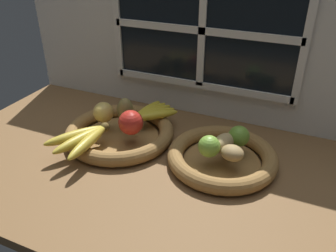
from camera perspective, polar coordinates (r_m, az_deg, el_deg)
name	(u,v)px	position (r cm, az deg, el deg)	size (l,w,h in cm)	color
ground_plane	(168,157)	(105.30, 0.05, -5.27)	(140.00, 90.00, 3.00)	brown
back_wall	(204,38)	(118.26, 6.04, 14.38)	(140.00, 4.60, 55.00)	silver
fruit_bowl_left	(120,133)	(111.76, -8.07, -1.13)	(35.19, 35.19, 4.59)	olive
fruit_bowl_right	(222,157)	(100.32, 9.04, -5.17)	(31.91, 31.91, 4.59)	olive
apple_golden_left	(103,112)	(112.55, -10.77, 2.27)	(6.74, 6.74, 6.74)	#DBB756
apple_red_right	(131,123)	(104.21, -6.24, 0.58)	(7.68, 7.68, 7.68)	red
pear_brown	(125,110)	(110.85, -7.14, 2.64)	(5.26, 5.32, 8.47)	olive
banana_bunch_front	(82,138)	(103.08, -14.19, -2.04)	(14.05, 20.43, 3.18)	gold
banana_bunch_back	(151,113)	(114.93, -2.80, 2.26)	(13.49, 16.74, 2.68)	gold
potato_large	(223,143)	(97.61, 9.26, -2.79)	(8.11, 4.92, 4.95)	tan
potato_small	(232,153)	(94.23, 10.75, -4.45)	(6.47, 5.62, 4.38)	#A38451
potato_back	(235,137)	(101.40, 11.20, -1.77)	(6.35, 4.50, 4.56)	tan
lime_near	(209,146)	(94.35, 6.91, -3.40)	(6.18, 6.18, 6.18)	#7AAD3D
lime_far	(239,136)	(100.33, 11.79, -1.67)	(6.16, 6.16, 6.16)	#6B9E33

